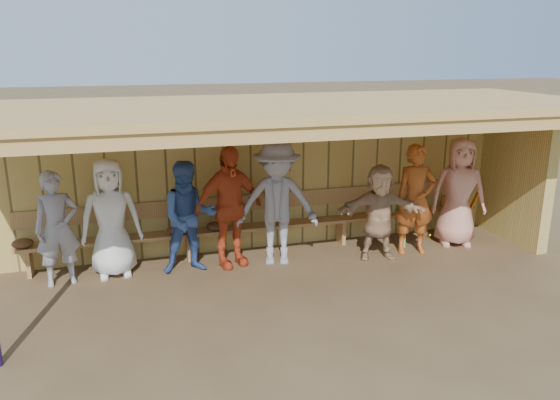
# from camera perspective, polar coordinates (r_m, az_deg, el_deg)

# --- Properties ---
(ground) EXTENTS (90.00, 90.00, 0.00)m
(ground) POSITION_cam_1_polar(r_m,az_deg,el_deg) (8.07, 0.71, -7.84)
(ground) COLOR brown
(ground) RESTS_ON ground
(player_a) EXTENTS (0.66, 0.50, 1.62)m
(player_a) POSITION_cam_1_polar(r_m,az_deg,el_deg) (8.12, -22.26, -2.79)
(player_a) COLOR #94939B
(player_a) RESTS_ON ground
(player_b) EXTENTS (0.88, 0.60, 1.73)m
(player_b) POSITION_cam_1_polar(r_m,az_deg,el_deg) (8.16, -17.26, -1.83)
(player_b) COLOR white
(player_b) RESTS_ON ground
(player_c) EXTENTS (0.81, 0.64, 1.67)m
(player_c) POSITION_cam_1_polar(r_m,az_deg,el_deg) (8.05, -9.50, -1.80)
(player_c) COLOR #375597
(player_c) RESTS_ON ground
(player_d) EXTENTS (1.16, 0.73, 1.85)m
(player_d) POSITION_cam_1_polar(r_m,az_deg,el_deg) (8.18, -5.36, -0.73)
(player_d) COLOR #CE4821
(player_d) RESTS_ON ground
(player_e) EXTENTS (1.38, 1.01, 1.91)m
(player_e) POSITION_cam_1_polar(r_m,az_deg,el_deg) (8.21, -0.31, -0.34)
(player_e) COLOR gray
(player_e) RESTS_ON ground
(player_f) EXTENTS (1.46, 0.72, 1.51)m
(player_f) POSITION_cam_1_polar(r_m,az_deg,el_deg) (8.60, 10.32, -1.27)
(player_f) COLOR tan
(player_f) RESTS_ON ground
(player_g) EXTENTS (0.71, 0.53, 1.77)m
(player_g) POSITION_cam_1_polar(r_m,az_deg,el_deg) (8.92, 13.95, 0.02)
(player_g) COLOR #B0511C
(player_g) RESTS_ON ground
(player_h) EXTENTS (1.03, 0.85, 1.82)m
(player_h) POSITION_cam_1_polar(r_m,az_deg,el_deg) (9.51, 18.16, 0.78)
(player_h) COLOR tan
(player_h) RESTS_ON ground
(dugout_structure) EXTENTS (8.80, 3.20, 2.50)m
(dugout_structure) POSITION_cam_1_polar(r_m,az_deg,el_deg) (8.32, 1.92, 5.08)
(dugout_structure) COLOR tan
(dugout_structure) RESTS_ON ground
(bench) EXTENTS (7.60, 0.34, 0.93)m
(bench) POSITION_cam_1_polar(r_m,az_deg,el_deg) (8.90, -1.40, -1.97)
(bench) COLOR tan
(bench) RESTS_ON ground
(dugout_equipment) EXTENTS (7.52, 0.62, 0.80)m
(dugout_equipment) POSITION_cam_1_polar(r_m,az_deg,el_deg) (8.60, -7.47, -3.00)
(dugout_equipment) COLOR orange
(dugout_equipment) RESTS_ON ground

